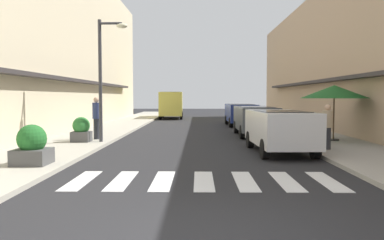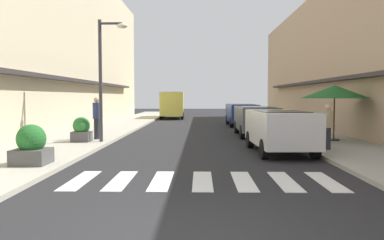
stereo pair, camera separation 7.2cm
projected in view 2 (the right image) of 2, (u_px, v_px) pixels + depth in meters
name	position (u px, v px, depth m)	size (l,w,h in m)	color
ground_plane	(201.00, 133.00, 21.08)	(86.55, 86.55, 0.00)	#232326
sidewalk_left	(102.00, 132.00, 21.18)	(3.09, 55.08, 0.12)	#ADA899
sidewalk_right	(301.00, 133.00, 20.96)	(3.09, 55.08, 0.12)	#9E998E
building_row_left	(33.00, 39.00, 21.93)	(5.50, 37.41, 10.24)	beige
building_row_right	(372.00, 57.00, 21.61)	(5.50, 37.41, 8.20)	tan
crosswalk	(202.00, 181.00, 9.19)	(6.15, 2.20, 0.01)	silver
parked_car_near	(280.00, 127.00, 13.69)	(1.93, 4.27, 1.47)	silver
parked_car_mid	(256.00, 117.00, 19.65)	(1.81, 4.46, 1.47)	#4C5156
parked_car_far	(241.00, 112.00, 26.42)	(1.87, 4.49, 1.47)	navy
delivery_van	(172.00, 103.00, 35.51)	(2.14, 5.46, 2.37)	#D8CC4C
street_lamp	(105.00, 67.00, 16.02)	(1.19, 0.28, 4.92)	#38383D
cafe_umbrella	(335.00, 92.00, 16.49)	(2.79, 2.79, 2.32)	#262626
planter_corner	(31.00, 146.00, 10.74)	(0.91, 0.91, 1.09)	#4C4C4C
planter_midblock	(82.00, 130.00, 16.18)	(0.72, 0.72, 1.01)	#4C4C4C
pedestrian_walking_near	(327.00, 126.00, 13.78)	(0.34, 0.34, 1.56)	#282B33
pedestrian_walking_far	(97.00, 117.00, 17.11)	(0.34, 0.34, 1.82)	#282B33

